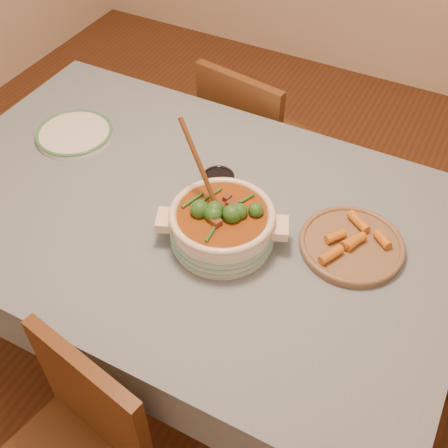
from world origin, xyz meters
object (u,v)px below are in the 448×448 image
object	(u,v)px
white_plate	(74,133)
stew_casserole	(222,223)
chair_far	(251,141)
fried_plate	(352,244)
condiment_bowl	(218,181)
dining_table	(187,229)

from	to	relation	value
white_plate	stew_casserole	bearing A→B (deg)	-16.10
white_plate	chair_far	world-z (taller)	chair_far
fried_plate	condiment_bowl	bearing A→B (deg)	173.80
dining_table	fried_plate	xyz separation A→B (m)	(0.50, 0.08, 0.11)
stew_casserole	chair_far	world-z (taller)	stew_casserole
condiment_bowl	dining_table	bearing A→B (deg)	-109.77
dining_table	white_plate	bearing A→B (deg)	165.76
dining_table	chair_far	distance (m)	0.76
white_plate	condiment_bowl	xyz separation A→B (m)	(0.57, -0.00, 0.02)
dining_table	condiment_bowl	distance (m)	0.18
white_plate	condiment_bowl	bearing A→B (deg)	-0.28
dining_table	stew_casserole	bearing A→B (deg)	-21.88
fried_plate	white_plate	bearing A→B (deg)	177.09
white_plate	condiment_bowl	world-z (taller)	condiment_bowl
stew_casserole	white_plate	size ratio (longest dim) A/B	1.33
dining_table	white_plate	size ratio (longest dim) A/B	6.01
white_plate	chair_far	size ratio (longest dim) A/B	0.34
chair_far	white_plate	bearing A→B (deg)	64.66
stew_casserole	fried_plate	bearing A→B (deg)	23.32
dining_table	fried_plate	distance (m)	0.52
white_plate	fried_plate	bearing A→B (deg)	-2.91
stew_casserole	fried_plate	xyz separation A→B (m)	(0.34, 0.15, -0.05)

